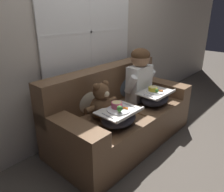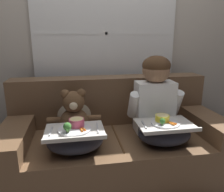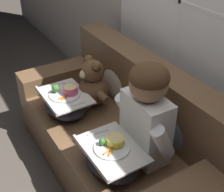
# 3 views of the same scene
# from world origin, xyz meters

# --- Properties ---
(ground_plane) EXTENTS (14.00, 14.00, 0.00)m
(ground_plane) POSITION_xyz_m (0.00, 0.00, 0.00)
(ground_plane) COLOR #4C443D
(wall_back_with_window) EXTENTS (8.00, 0.08, 2.60)m
(wall_back_with_window) POSITION_xyz_m (0.00, 0.56, 1.30)
(wall_back_with_window) COLOR #BCB2A3
(wall_back_with_window) RESTS_ON ground_plane
(couch) EXTENTS (1.80, 0.85, 0.86)m
(couch) POSITION_xyz_m (0.00, 0.06, 0.32)
(couch) COLOR brown
(couch) RESTS_ON ground_plane
(throw_pillow_behind_child) EXTENTS (0.37, 0.18, 0.38)m
(throw_pillow_behind_child) POSITION_xyz_m (0.34, 0.24, 0.60)
(throw_pillow_behind_child) COLOR slate
(throw_pillow_behind_child) RESTS_ON couch
(throw_pillow_behind_teddy) EXTENTS (0.36, 0.17, 0.37)m
(throw_pillow_behind_teddy) POSITION_xyz_m (-0.34, 0.24, 0.60)
(throw_pillow_behind_teddy) COLOR #C1B293
(throw_pillow_behind_teddy) RESTS_ON couch
(child_figure) EXTENTS (0.46, 0.23, 0.65)m
(child_figure) POSITION_xyz_m (0.34, 0.03, 0.78)
(child_figure) COLOR white
(child_figure) RESTS_ON couch
(teddy_bear) EXTENTS (0.43, 0.30, 0.40)m
(teddy_bear) POSITION_xyz_m (-0.34, 0.02, 0.60)
(teddy_bear) COLOR brown
(teddy_bear) RESTS_ON couch
(lap_tray_child) EXTENTS (0.42, 0.31, 0.22)m
(lap_tray_child) POSITION_xyz_m (0.34, -0.21, 0.51)
(lap_tray_child) COLOR #2D2D38
(lap_tray_child) RESTS_ON child_figure
(lap_tray_teddy) EXTENTS (0.42, 0.31, 0.24)m
(lap_tray_teddy) POSITION_xyz_m (-0.34, -0.21, 0.51)
(lap_tray_teddy) COLOR #2D2D38
(lap_tray_teddy) RESTS_ON teddy_bear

